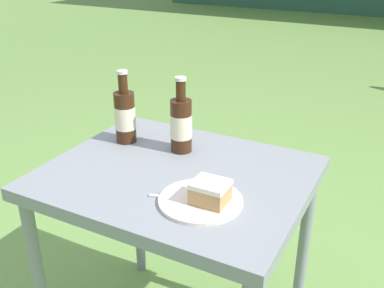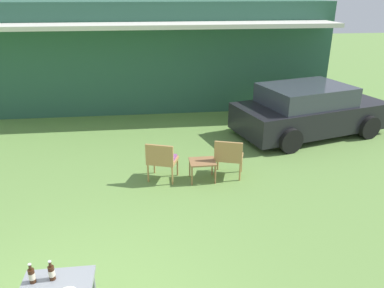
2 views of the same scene
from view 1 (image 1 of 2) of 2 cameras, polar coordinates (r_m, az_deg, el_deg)
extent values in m
cube|color=gray|center=(1.36, -1.97, -4.25)|extent=(0.77, 0.63, 0.04)
cylinder|color=gray|center=(1.57, -18.69, -16.89)|extent=(0.04, 0.04, 0.67)
cylinder|color=gray|center=(1.90, -6.87, -7.65)|extent=(0.04, 0.04, 0.67)
cylinder|color=gray|center=(1.67, 13.87, -13.46)|extent=(0.04, 0.04, 0.67)
cylinder|color=silver|center=(1.19, 1.09, -7.21)|extent=(0.22, 0.22, 0.01)
cube|color=tan|center=(1.17, 2.33, -6.39)|extent=(0.09, 0.08, 0.05)
cube|color=silver|center=(1.15, 2.36, -5.14)|extent=(0.09, 0.08, 0.01)
cylinder|color=#381E0F|center=(1.44, -1.39, 2.30)|extent=(0.07, 0.07, 0.17)
cylinder|color=#381E0F|center=(1.40, -1.44, 6.82)|extent=(0.03, 0.03, 0.07)
cylinder|color=silver|center=(1.39, -1.45, 8.29)|extent=(0.04, 0.04, 0.01)
cylinder|color=beige|center=(1.44, -1.39, 2.30)|extent=(0.07, 0.07, 0.08)
cylinder|color=#381E0F|center=(1.53, -8.49, 3.35)|extent=(0.07, 0.07, 0.17)
cylinder|color=#381E0F|center=(1.49, -8.77, 7.62)|extent=(0.03, 0.03, 0.07)
cylinder|color=silver|center=(1.48, -8.87, 9.02)|extent=(0.04, 0.04, 0.01)
cylinder|color=beige|center=(1.53, -8.49, 3.35)|extent=(0.07, 0.07, 0.08)
cube|color=silver|center=(1.21, -1.22, -7.00)|extent=(0.18, 0.06, 0.01)
camera|label=2|loc=(3.29, -168.48, 21.25)|focal=35.00mm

